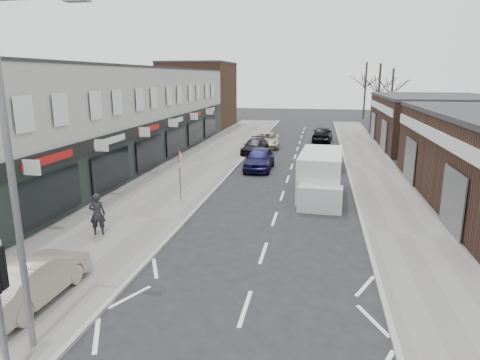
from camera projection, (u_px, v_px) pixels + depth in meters
The scene contains 19 objects.
ground at pixel (231, 351), 10.26m from camera, with size 160.00×160.00×0.00m, color black.
pavement_left at pixel (203, 162), 32.46m from camera, with size 5.50×64.00×0.12m, color slate.
pavement_right at pixel (373, 169), 30.24m from camera, with size 3.50×64.00×0.12m, color slate.
shop_terrace_left at pixel (101, 118), 30.44m from camera, with size 8.00×41.00×7.10m, color beige.
brick_block_far at pixel (199, 96), 54.70m from camera, with size 8.00×10.00×8.00m, color #4B2F20.
right_unit_far at pixel (435, 122), 40.00m from camera, with size 10.00×16.00×4.50m, color #3D251B.
tree_far_a at pixel (376, 128), 54.52m from camera, with size 3.60×3.60×8.00m, color #382D26, non-canonical shape.
tree_far_b at pixel (389, 123), 59.81m from camera, with size 3.60×3.60×7.50m, color #382D26, non-canonical shape.
tree_far_c at pixel (363, 119), 66.08m from camera, with size 3.60×3.60×8.50m, color #382D26, non-canonical shape.
street_lamp at pixel (17, 163), 9.20m from camera, with size 2.23×0.22×8.00m.
warning_sign at pixel (180, 160), 22.12m from camera, with size 0.12×0.80×2.70m.
white_van at pixel (320, 176), 23.33m from camera, with size 2.46×6.32×2.42m.
sedan_on_pavement at pixel (32, 279), 12.21m from camera, with size 1.42×4.08×1.35m, color #AA9E88.
pedestrian at pixel (97, 214), 17.32m from camera, with size 0.64×0.42×1.75m, color black.
parked_car_left_a at pixel (259, 159), 30.10m from camera, with size 1.84×4.57×1.56m, color #141239.
parked_car_left_b at pixel (255, 146), 36.16m from camera, with size 1.81×4.46×1.30m, color black.
parked_car_left_c at pixel (267, 140), 39.64m from camera, with size 2.20×4.78×1.33m, color beige.
parked_car_right_a at pixel (330, 157), 31.09m from camera, with size 1.56×4.48×1.48m, color silver.
parked_car_right_b at pixel (322, 134), 42.95m from camera, with size 1.86×4.62×1.57m, color black.
Camera 1 is at (1.85, -8.80, 6.43)m, focal length 32.00 mm.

